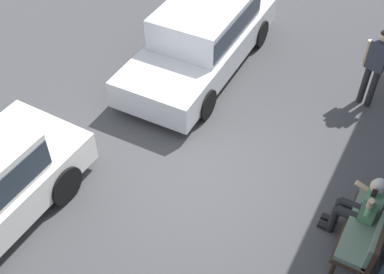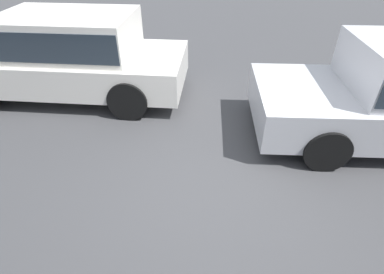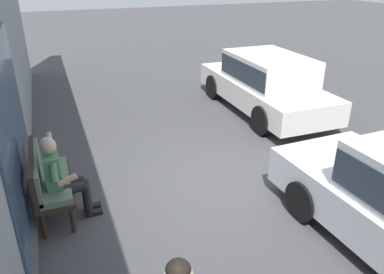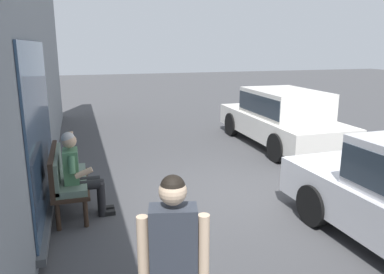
{
  "view_description": "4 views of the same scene",
  "coord_description": "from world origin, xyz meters",
  "px_view_note": "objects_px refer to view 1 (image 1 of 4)",
  "views": [
    {
      "loc": [
        4.93,
        2.6,
        6.46
      ],
      "look_at": [
        0.32,
        0.01,
        1.22
      ],
      "focal_mm": 45.0,
      "sensor_mm": 36.0,
      "label": 1
    },
    {
      "loc": [
        0.12,
        2.6,
        2.78
      ],
      "look_at": [
        0.32,
        0.09,
        0.96
      ],
      "focal_mm": 28.0,
      "sensor_mm": 36.0,
      "label": 2
    },
    {
      "loc": [
        -5.19,
        2.6,
        3.55
      ],
      "look_at": [
        -0.32,
        0.7,
        1.13
      ],
      "focal_mm": 35.0,
      "sensor_mm": 36.0,
      "label": 3
    },
    {
      "loc": [
        -5.84,
        2.6,
        2.64
      ],
      "look_at": [
        0.7,
        0.6,
        0.96
      ],
      "focal_mm": 35.0,
      "sensor_mm": 36.0,
      "label": 4
    }
  ],
  "objects_px": {
    "person_on_phone": "(362,206)",
    "parked_car_near": "(203,34)",
    "bench": "(371,229)",
    "pedestrian_standing": "(376,62)"
  },
  "relations": [
    {
      "from": "person_on_phone",
      "to": "parked_car_near",
      "type": "xyz_separation_m",
      "value": [
        -2.8,
        -4.19,
        0.08
      ]
    },
    {
      "from": "person_on_phone",
      "to": "parked_car_near",
      "type": "height_order",
      "value": "parked_car_near"
    },
    {
      "from": "person_on_phone",
      "to": "parked_car_near",
      "type": "distance_m",
      "value": 5.05
    },
    {
      "from": "bench",
      "to": "parked_car_near",
      "type": "xyz_separation_m",
      "value": [
        -3.04,
        -4.42,
        0.2
      ]
    },
    {
      "from": "bench",
      "to": "person_on_phone",
      "type": "height_order",
      "value": "person_on_phone"
    },
    {
      "from": "person_on_phone",
      "to": "pedestrian_standing",
      "type": "height_order",
      "value": "pedestrian_standing"
    },
    {
      "from": "bench",
      "to": "person_on_phone",
      "type": "xyz_separation_m",
      "value": [
        -0.24,
        -0.23,
        0.13
      ]
    },
    {
      "from": "parked_car_near",
      "to": "pedestrian_standing",
      "type": "height_order",
      "value": "pedestrian_standing"
    },
    {
      "from": "person_on_phone",
      "to": "pedestrian_standing",
      "type": "bearing_deg",
      "value": -168.15
    },
    {
      "from": "parked_car_near",
      "to": "pedestrian_standing",
      "type": "relative_size",
      "value": 2.67
    }
  ]
}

